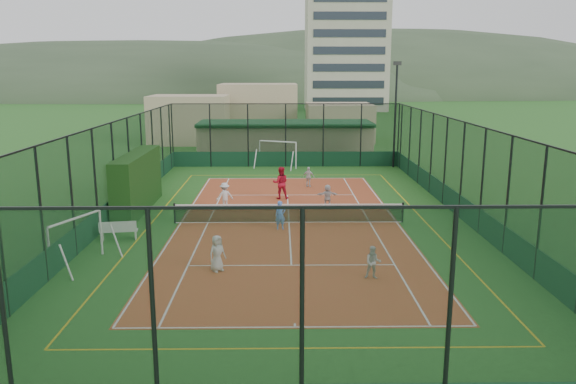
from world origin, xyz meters
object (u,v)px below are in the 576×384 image
futsal_goal_near (77,242)px  white_bench (119,230)px  floodlight_ne (395,115)px  child_near_left (217,253)px  clubhouse (285,139)px  apartment_tower (346,30)px  child_near_mid (280,215)px  child_far_left (225,196)px  coach (281,183)px  child_far_right (309,177)px  child_near_right (373,262)px  child_far_back (327,196)px  futsal_goal_far (278,155)px

futsal_goal_near → white_bench: bearing=10.6°
floodlight_ne → child_near_left: size_ratio=5.79×
clubhouse → apartment_tower: bearing=78.7°
child_near_mid → child_far_left: size_ratio=0.94×
futsal_goal_near → coach: (8.08, 11.62, 0.03)m
futsal_goal_near → child_far_right: size_ratio=2.21×
child_near_right → child_far_right: size_ratio=0.93×
child_near_left → child_far_right: child_near_left is taller
child_near_left → child_far_right: 16.47m
clubhouse → child_far_left: clubhouse is taller
child_near_right → white_bench: bearing=160.6°
apartment_tower → child_far_back: (-9.77, -78.64, -14.35)m
floodlight_ne → child_far_back: 15.10m
apartment_tower → clubhouse: bearing=-101.3°
futsal_goal_near → child_far_back: 14.38m
apartment_tower → child_near_left: bearing=-99.5°
apartment_tower → child_far_left: (-15.53, -79.10, -14.25)m
child_near_right → child_far_right: child_far_right is taller
white_bench → child_near_right: child_near_right is taller
floodlight_ne → white_bench: (-16.40, -19.45, -3.66)m
apartment_tower → child_far_right: size_ratio=22.45×
child_far_back → child_far_left: bearing=2.0°
clubhouse → child_near_left: size_ratio=10.67×
coach → futsal_goal_near: bearing=52.4°
child_near_right → child_far_left: bearing=126.8°
floodlight_ne → coach: floodlight_ne is taller
floodlight_ne → futsal_goal_near: floodlight_ne is taller
coach → floodlight_ne: bearing=-131.6°
floodlight_ne → clubhouse: 10.47m
futsal_goal_far → coach: (0.23, -11.04, -0.06)m
futsal_goal_far → coach: futsal_goal_far is taller
child_far_right → apartment_tower: bearing=-75.9°
child_near_mid → floodlight_ne: bearing=54.2°
child_near_mid → child_near_left: bearing=-121.6°
clubhouse → child_near_mid: bearing=-91.1°
white_bench → futsal_goal_far: (7.15, 19.30, 0.58)m
child_far_left → coach: coach is taller
white_bench → child_near_mid: bearing=3.6°
child_near_right → child_near_mid: bearing=122.8°
coach → futsal_goal_far: bearing=-91.5°
child_near_left → child_near_right: size_ratio=1.14×
futsal_goal_near → child_near_left: futsal_goal_near is taller
clubhouse → futsal_goal_near: clubhouse is taller
white_bench → child_far_left: child_far_left is taller
child_near_left → futsal_goal_near: bearing=132.5°
futsal_goal_near → apartment_tower: bearing=9.3°
apartment_tower → child_near_mid: size_ratio=21.45×
child_near_mid → child_far_back: size_ratio=1.09×
clubhouse → child_far_left: size_ratio=10.20×
clubhouse → child_near_left: clubhouse is taller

